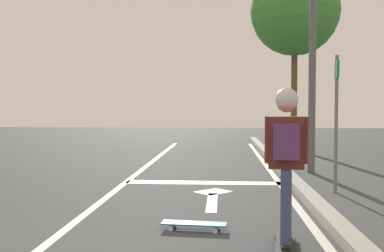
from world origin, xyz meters
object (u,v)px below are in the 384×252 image
(skateboard, at_px, (285,243))
(skater, at_px, (286,146))
(spare_skateboard, at_px, (194,224))
(roadside_tree, at_px, (295,12))
(street_sign_post, at_px, (336,103))

(skateboard, distance_m, skater, 1.01)
(spare_skateboard, relative_size, roadside_tree, 0.13)
(skateboard, height_order, street_sign_post, street_sign_post)
(street_sign_post, height_order, roadside_tree, roadside_tree)
(skater, relative_size, roadside_tree, 0.25)
(street_sign_post, bearing_deg, spare_skateboard, -132.40)
(skateboard, bearing_deg, street_sign_post, 67.75)
(skateboard, relative_size, street_sign_post, 0.35)
(skateboard, distance_m, street_sign_post, 3.71)
(skateboard, bearing_deg, roadside_tree, 80.61)
(skater, xyz_separation_m, street_sign_post, (1.29, 3.17, 0.46))
(skateboard, relative_size, spare_skateboard, 1.03)
(skater, height_order, spare_skateboard, skater)
(skateboard, height_order, spare_skateboard, spare_skateboard)
(skateboard, distance_m, roadside_tree, 12.31)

